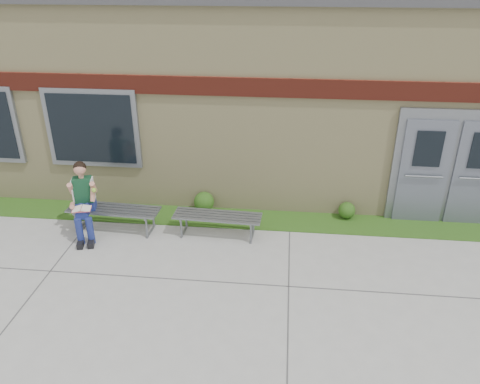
# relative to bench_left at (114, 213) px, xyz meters

# --- Properties ---
(ground) EXTENTS (80.00, 80.00, 0.00)m
(ground) POSITION_rel_bench_left_xyz_m (2.36, -1.96, -0.35)
(ground) COLOR #9E9E99
(ground) RESTS_ON ground
(grass_strip) EXTENTS (16.00, 0.80, 0.02)m
(grass_strip) POSITION_rel_bench_left_xyz_m (2.36, 0.64, -0.34)
(grass_strip) COLOR #254C14
(grass_strip) RESTS_ON ground
(school_building) EXTENTS (16.20, 6.22, 4.20)m
(school_building) POSITION_rel_bench_left_xyz_m (2.36, 4.03, 1.75)
(school_building) COLOR beige
(school_building) RESTS_ON ground
(bench_left) EXTENTS (1.78, 0.58, 0.46)m
(bench_left) POSITION_rel_bench_left_xyz_m (0.00, 0.00, 0.00)
(bench_left) COLOR slate
(bench_left) RESTS_ON ground
(bench_right) EXTENTS (1.67, 0.54, 0.43)m
(bench_right) POSITION_rel_bench_left_xyz_m (2.00, 0.00, -0.02)
(bench_right) COLOR slate
(bench_right) RESTS_ON ground
(girl) EXTENTS (0.59, 0.91, 1.43)m
(girl) POSITION_rel_bench_left_xyz_m (-0.47, -0.21, 0.38)
(girl) COLOR navy
(girl) RESTS_ON ground
(shrub_mid) EXTENTS (0.41, 0.41, 0.41)m
(shrub_mid) POSITION_rel_bench_left_xyz_m (1.58, 0.89, -0.12)
(shrub_mid) COLOR #254C14
(shrub_mid) RESTS_ON grass_strip
(shrub_east) EXTENTS (0.34, 0.34, 0.34)m
(shrub_east) POSITION_rel_bench_left_xyz_m (4.50, 0.89, -0.16)
(shrub_east) COLOR #254C14
(shrub_east) RESTS_ON grass_strip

